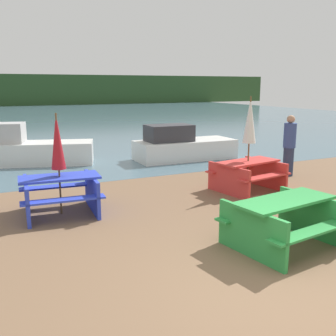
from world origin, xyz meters
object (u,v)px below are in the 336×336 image
(picnic_table_green, at_px, (284,218))
(boat, at_px, (182,146))
(picnic_table_red, at_px, (248,173))
(boat_second, at_px, (13,149))
(person, at_px, (289,146))
(picnic_table_blue, at_px, (60,192))
(umbrella_crimson, at_px, (57,142))
(umbrella_white, at_px, (250,121))

(picnic_table_green, distance_m, boat, 7.81)
(picnic_table_red, distance_m, boat_second, 7.78)
(picnic_table_green, xyz_separation_m, person, (3.65, 3.92, 0.40))
(picnic_table_blue, bearing_deg, boat, 40.73)
(picnic_table_red, bearing_deg, umbrella_crimson, 178.16)
(picnic_table_green, distance_m, umbrella_crimson, 4.47)
(picnic_table_green, bearing_deg, boat_second, 110.42)
(boat, height_order, boat_second, boat_second)
(umbrella_crimson, bearing_deg, picnic_table_red, -1.84)
(picnic_table_red, relative_size, boat, 0.50)
(picnic_table_red, distance_m, boat, 4.48)
(umbrella_crimson, xyz_separation_m, boat, (5.01, 4.31, -1.01))
(boat, bearing_deg, picnic_table_red, -95.31)
(picnic_table_green, xyz_separation_m, boat_second, (-3.38, 9.07, 0.04))
(person, bearing_deg, picnic_table_red, -157.72)
(picnic_table_green, relative_size, umbrella_white, 0.83)
(picnic_table_blue, relative_size, umbrella_crimson, 0.81)
(umbrella_white, xyz_separation_m, boat_second, (-4.96, 5.99, -1.23))
(picnic_table_green, relative_size, person, 1.10)
(picnic_table_green, xyz_separation_m, umbrella_crimson, (-2.94, 3.22, 1.00))
(picnic_table_green, height_order, picnic_table_blue, picnic_table_green)
(picnic_table_blue, xyz_separation_m, umbrella_crimson, (0.00, 0.00, 1.01))
(umbrella_crimson, distance_m, umbrella_white, 4.53)
(boat_second, bearing_deg, picnic_table_red, -33.63)
(picnic_table_red, bearing_deg, picnic_table_blue, 178.16)
(picnic_table_red, relative_size, umbrella_white, 0.77)
(picnic_table_blue, relative_size, person, 0.95)
(picnic_table_red, xyz_separation_m, umbrella_crimson, (-4.52, 0.15, 1.02))
(umbrella_crimson, bearing_deg, picnic_table_green, -47.65)
(picnic_table_green, distance_m, person, 5.38)
(person, bearing_deg, picnic_table_green, -132.97)
(boat, xyz_separation_m, boat_second, (-5.45, 1.54, 0.05))
(picnic_table_green, bearing_deg, umbrella_crimson, 132.35)
(picnic_table_red, distance_m, umbrella_crimson, 4.64)
(picnic_table_blue, height_order, umbrella_crimson, umbrella_crimson)
(picnic_table_green, height_order, picnic_table_red, picnic_table_green)
(umbrella_crimson, distance_m, boat, 6.69)
(picnic_table_green, relative_size, umbrella_crimson, 0.94)
(boat_second, bearing_deg, umbrella_white, -33.63)
(umbrella_white, distance_m, boat, 4.66)
(umbrella_crimson, height_order, boat, umbrella_crimson)
(umbrella_crimson, bearing_deg, picnic_table_blue, 0.00)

